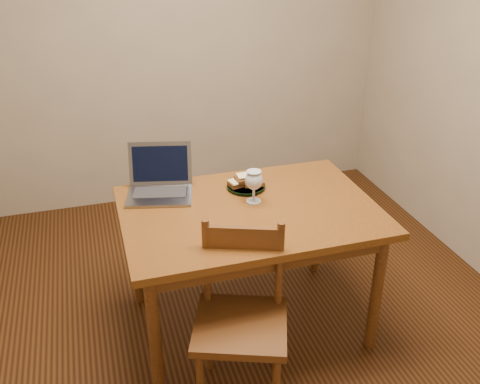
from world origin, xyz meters
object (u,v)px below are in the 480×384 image
object	(u,v)px
table	(249,223)
plate	(246,187)
laptop	(160,180)
chair	(241,313)
milk_glass	(254,186)

from	to	relation	value
table	plate	distance (m)	0.25
table	laptop	size ratio (longest dim) A/B	3.23
chair	laptop	bearing A→B (deg)	126.15
milk_glass	plate	bearing A→B (deg)	86.84
plate	laptop	world-z (taller)	laptop
table	plate	bearing A→B (deg)	77.20
table	chair	distance (m)	0.53
plate	table	bearing A→B (deg)	-102.80
laptop	milk_glass	bearing A→B (deg)	-16.84
chair	milk_glass	distance (m)	0.67
table	laptop	bearing A→B (deg)	141.54
plate	laptop	xyz separation A→B (m)	(-0.46, 0.10, 0.06)
table	milk_glass	bearing A→B (deg)	55.81
table	chair	size ratio (longest dim) A/B	2.46
table	milk_glass	size ratio (longest dim) A/B	7.27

